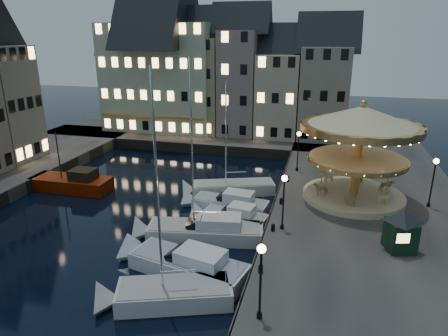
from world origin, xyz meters
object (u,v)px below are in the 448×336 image
(bollard_a, at_px, (261,268))
(bollard_c, at_px, (281,201))
(bollard_d, at_px, (288,179))
(ticket_kiosk, at_px, (402,223))
(motorboat_a, at_px, (165,295))
(motorboat_d, at_px, (230,218))
(motorboat_c, at_px, (200,231))
(red_fishing_boat, at_px, (73,183))
(streetlamp_d, at_px, (434,176))
(streetlamp_a, at_px, (261,271))
(motorboat_b, at_px, (183,264))
(carousel, at_px, (360,135))
(motorboat_e, at_px, (226,204))
(bollard_b, at_px, (273,227))
(streetlamp_c, at_px, (298,146))
(streetlamp_b, at_px, (284,195))
(motorboat_f, at_px, (228,188))

(bollard_a, bearing_deg, bollard_c, 90.00)
(bollard_d, height_order, ticket_kiosk, ticket_kiosk)
(motorboat_a, bearing_deg, motorboat_d, 83.03)
(motorboat_c, xyz_separation_m, red_fishing_boat, (-15.40, 6.38, 0.03))
(streetlamp_d, bearing_deg, motorboat_a, -137.81)
(streetlamp_a, height_order, bollard_a, streetlamp_a)
(bollard_d, height_order, motorboat_c, motorboat_c)
(motorboat_b, xyz_separation_m, motorboat_c, (-0.30, 4.62, 0.04))
(motorboat_b, xyz_separation_m, carousel, (11.13, 12.44, 6.30))
(motorboat_c, bearing_deg, streetlamp_a, -56.89)
(motorboat_d, distance_m, carousel, 12.71)
(motorboat_d, relative_size, motorboat_e, 0.83)
(streetlamp_a, relative_size, motorboat_c, 0.32)
(streetlamp_d, height_order, bollard_d, streetlamp_d)
(bollard_b, height_order, motorboat_c, motorboat_c)
(streetlamp_c, height_order, bollard_a, streetlamp_c)
(bollard_b, height_order, carousel, carousel)
(streetlamp_d, height_order, carousel, carousel)
(ticket_kiosk, bearing_deg, streetlamp_d, 66.66)
(streetlamp_b, xyz_separation_m, motorboat_d, (-4.48, 2.13, -3.38))
(bollard_a, xyz_separation_m, ticket_kiosk, (8.43, 4.97, 1.61))
(streetlamp_b, height_order, bollard_a, streetlamp_b)
(streetlamp_c, bearing_deg, ticket_kiosk, -61.67)
(motorboat_f, bearing_deg, streetlamp_c, 37.25)
(red_fishing_boat, bearing_deg, streetlamp_b, -14.94)
(streetlamp_b, relative_size, bollard_b, 7.32)
(streetlamp_b, distance_m, streetlamp_d, 13.29)
(streetlamp_d, relative_size, bollard_c, 7.32)
(bollard_a, bearing_deg, motorboat_e, 114.30)
(motorboat_f, bearing_deg, motorboat_e, -78.54)
(streetlamp_c, distance_m, motorboat_f, 8.60)
(bollard_a, relative_size, motorboat_a, 0.04)
(streetlamp_c, distance_m, streetlamp_d, 13.04)
(streetlamp_c, xyz_separation_m, bollard_d, (-0.60, -3.50, -2.41))
(red_fishing_boat, relative_size, ticket_kiosk, 2.51)
(streetlamp_a, relative_size, motorboat_b, 0.46)
(ticket_kiosk, bearing_deg, motorboat_c, 178.41)
(streetlamp_c, xyz_separation_m, red_fishing_boat, (-21.50, -7.76, -3.31))
(streetlamp_c, bearing_deg, bollard_c, -93.81)
(streetlamp_a, bearing_deg, bollard_d, 91.72)
(streetlamp_b, xyz_separation_m, carousel, (5.33, 7.18, 2.93))
(streetlamp_c, bearing_deg, streetlamp_a, -90.00)
(streetlamp_c, xyz_separation_m, motorboat_b, (-5.80, -18.76, -3.37))
(motorboat_f, bearing_deg, streetlamp_a, -71.53)
(motorboat_a, relative_size, motorboat_b, 1.43)
(streetlamp_b, xyz_separation_m, streetlamp_d, (11.30, 7.00, 0.00))
(streetlamp_d, height_order, ticket_kiosk, streetlamp_d)
(motorboat_a, height_order, motorboat_c, motorboat_c)
(bollard_d, distance_m, motorboat_b, 16.15)
(bollard_d, distance_m, motorboat_f, 5.90)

